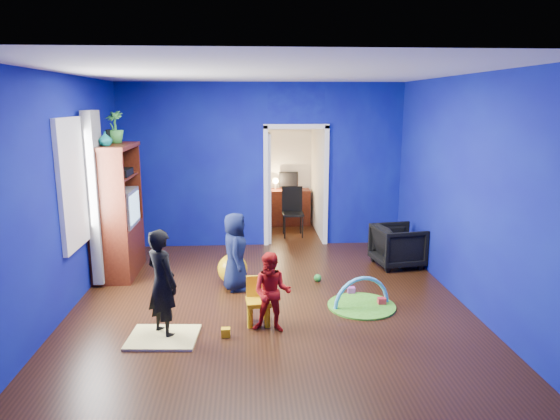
{
  "coord_description": "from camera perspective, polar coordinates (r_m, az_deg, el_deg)",
  "views": [
    {
      "loc": [
        -0.26,
        -6.06,
        2.55
      ],
      "look_at": [
        0.16,
        0.4,
        1.15
      ],
      "focal_mm": 32.0,
      "sensor_mm": 36.0,
      "label": 1
    }
  ],
  "objects": [
    {
      "name": "floor",
      "position": [
        6.58,
        -1.19,
        -10.62
      ],
      "size": [
        5.0,
        5.5,
        0.01
      ],
      "primitive_type": "cube",
      "color": "black",
      "rests_on": "ground"
    },
    {
      "name": "ceiling",
      "position": [
        6.08,
        -1.31,
        15.48
      ],
      "size": [
        5.0,
        5.5,
        0.01
      ],
      "primitive_type": "cube",
      "color": "white",
      "rests_on": "wall_back"
    },
    {
      "name": "wall_back",
      "position": [
        8.88,
        -2.03,
        5.07
      ],
      "size": [
        5.0,
        0.02,
        2.9
      ],
      "primitive_type": "cube",
      "color": "#0B0A79",
      "rests_on": "floor"
    },
    {
      "name": "wall_front",
      "position": [
        3.5,
        0.74,
        -6.18
      ],
      "size": [
        5.0,
        0.02,
        2.9
      ],
      "primitive_type": "cube",
      "color": "#0B0A79",
      "rests_on": "floor"
    },
    {
      "name": "wall_left",
      "position": [
        6.55,
        -23.65,
        1.49
      ],
      "size": [
        0.02,
        5.5,
        2.9
      ],
      "primitive_type": "cube",
      "color": "#0B0A79",
      "rests_on": "floor"
    },
    {
      "name": "wall_right",
      "position": [
        6.75,
        20.48,
        2.03
      ],
      "size": [
        0.02,
        5.5,
        2.9
      ],
      "primitive_type": "cube",
      "color": "#0B0A79",
      "rests_on": "floor"
    },
    {
      "name": "alcove",
      "position": [
        9.81,
        1.34,
        4.58
      ],
      "size": [
        1.0,
        1.75,
        2.5
      ],
      "primitive_type": null,
      "color": "silver",
      "rests_on": "floor"
    },
    {
      "name": "armchair",
      "position": [
        8.13,
        13.33,
        -3.99
      ],
      "size": [
        0.82,
        0.81,
        0.66
      ],
      "primitive_type": "imported",
      "rotation": [
        0.0,
        0.0,
        1.72
      ],
      "color": "black",
      "rests_on": "floor"
    },
    {
      "name": "child_black",
      "position": [
        5.68,
        -13.33,
        -8.13
      ],
      "size": [
        0.52,
        0.53,
        1.22
      ],
      "primitive_type": "imported",
      "rotation": [
        0.0,
        0.0,
        2.32
      ],
      "color": "black",
      "rests_on": "floor"
    },
    {
      "name": "child_navy",
      "position": [
        6.89,
        -5.14,
        -4.77
      ],
      "size": [
        0.35,
        0.53,
        1.09
      ],
      "primitive_type": "imported",
      "rotation": [
        0.0,
        0.0,
        1.57
      ],
      "color": "#0E1536",
      "rests_on": "floor"
    },
    {
      "name": "toddler_red",
      "position": [
        5.68,
        -0.92,
        -9.41
      ],
      "size": [
        0.51,
        0.43,
        0.92
      ],
      "primitive_type": "imported",
      "rotation": [
        0.0,
        0.0,
        -0.19
      ],
      "color": "red",
      "rests_on": "floor"
    },
    {
      "name": "vase",
      "position": [
        7.35,
        -19.35,
        7.68
      ],
      "size": [
        0.24,
        0.24,
        0.2
      ],
      "primitive_type": "imported",
      "rotation": [
        0.0,
        0.0,
        -0.37
      ],
      "color": "#0C5265",
      "rests_on": "tv_armoire"
    },
    {
      "name": "potted_plant",
      "position": [
        7.85,
        -18.42,
        8.98
      ],
      "size": [
        0.33,
        0.33,
        0.47
      ],
      "primitive_type": "imported",
      "rotation": [
        0.0,
        0.0,
        -0.32
      ],
      "color": "green",
      "rests_on": "tv_armoire"
    },
    {
      "name": "tv_armoire",
      "position": [
        7.79,
        -18.22,
        -0.06
      ],
      "size": [
        0.58,
        1.14,
        1.96
      ],
      "primitive_type": "cube",
      "color": "#371109",
      "rests_on": "floor"
    },
    {
      "name": "crt_tv",
      "position": [
        7.77,
        -17.95,
        0.23
      ],
      "size": [
        0.46,
        0.7,
        0.54
      ],
      "primitive_type": "cube",
      "color": "silver",
      "rests_on": "tv_armoire"
    },
    {
      "name": "yellow_blanket",
      "position": [
        5.82,
        -13.2,
        -13.98
      ],
      "size": [
        0.79,
        0.65,
        0.03
      ],
      "primitive_type": "cube",
      "rotation": [
        0.0,
        0.0,
        -0.07
      ],
      "color": "#F2E07A",
      "rests_on": "floor"
    },
    {
      "name": "hopper_ball",
      "position": [
        7.24,
        -5.45,
        -6.71
      ],
      "size": [
        0.43,
        0.43,
        0.43
      ],
      "primitive_type": "sphere",
      "color": "yellow",
      "rests_on": "floor"
    },
    {
      "name": "kid_chair",
      "position": [
        5.94,
        -2.49,
        -10.63
      ],
      "size": [
        0.3,
        0.3,
        0.5
      ],
      "primitive_type": "cube",
      "rotation": [
        0.0,
        0.0,
        0.08
      ],
      "color": "yellow",
      "rests_on": "floor"
    },
    {
      "name": "play_mat",
      "position": [
        6.56,
        9.3,
        -10.75
      ],
      "size": [
        0.86,
        0.86,
        0.02
      ],
      "primitive_type": "cylinder",
      "color": "green",
      "rests_on": "floor"
    },
    {
      "name": "toy_arch",
      "position": [
        6.56,
        9.3,
        -10.68
      ],
      "size": [
        0.76,
        0.24,
        0.77
      ],
      "primitive_type": "torus",
      "rotation": [
        1.57,
        0.0,
        0.25
      ],
      "color": "#3F8CD8",
      "rests_on": "floor"
    },
    {
      "name": "window_left",
      "position": [
        6.86,
        -22.64,
        2.86
      ],
      "size": [
        0.03,
        0.95,
        1.55
      ],
      "primitive_type": "cube",
      "color": "white",
      "rests_on": "wall_left"
    },
    {
      "name": "curtain",
      "position": [
        7.39,
        -20.26,
        1.29
      ],
      "size": [
        0.14,
        0.42,
        2.4
      ],
      "primitive_type": "cube",
      "color": "slate",
      "rests_on": "floor"
    },
    {
      "name": "doorway",
      "position": [
        8.98,
        1.82,
        2.57
      ],
      "size": [
        1.16,
        0.1,
        2.1
      ],
      "primitive_type": "cube",
      "color": "white",
      "rests_on": "floor"
    },
    {
      "name": "study_desk",
      "position": [
        10.58,
        1.01,
        0.34
      ],
      "size": [
        0.88,
        0.44,
        0.75
      ],
      "primitive_type": "cube",
      "color": "#3D140A",
      "rests_on": "floor"
    },
    {
      "name": "desk_monitor",
      "position": [
        10.6,
        0.97,
        3.51
      ],
      "size": [
        0.4,
        0.05,
        0.32
      ],
      "primitive_type": "cube",
      "color": "black",
      "rests_on": "study_desk"
    },
    {
      "name": "desk_lamp",
      "position": [
        10.52,
        -0.53,
        3.34
      ],
      "size": [
        0.14,
        0.14,
        0.14
      ],
      "primitive_type": "sphere",
      "color": "#FFD88C",
      "rests_on": "study_desk"
    },
    {
      "name": "folding_chair",
      "position": [
        9.63,
        1.48,
        -0.34
      ],
      "size": [
        0.4,
        0.4,
        0.92
      ],
      "primitive_type": "cube",
      "color": "black",
      "rests_on": "floor"
    },
    {
      "name": "book_shelf",
      "position": [
        10.48,
        1.0,
        9.3
      ],
      "size": [
        0.88,
        0.24,
        0.04
      ],
      "primitive_type": "cube",
      "color": "white",
      "rests_on": "study_desk"
    },
    {
      "name": "toy_0",
      "position": [
        6.63,
        11.55,
        -10.22
      ],
      "size": [
        0.1,
        0.08,
        0.1
      ],
      "primitive_type": "cube",
      "color": "red",
      "rests_on": "floor"
    },
    {
      "name": "toy_1",
      "position": [
        8.11,
        13.51,
        -6.07
      ],
      "size": [
        0.11,
        0.11,
        0.11
      ],
      "primitive_type": "sphere",
      "color": "#288DE5",
      "rests_on": "floor"
    },
    {
      "name": "toy_2",
      "position": [
        5.74,
        -6.22,
        -13.75
      ],
      "size": [
        0.1,
        0.08,
        0.1
      ],
      "primitive_type": "cube",
      "color": "#EFB10C",
      "rests_on": "floor"
    },
    {
      "name": "toy_3",
      "position": [
        7.34,
        4.32,
        -7.72
      ],
      "size": [
        0.11,
        0.11,
        0.11
      ],
      "primitive_type": "sphere",
      "color": "green",
      "rests_on": "floor"
    },
    {
      "name": "toy_4",
      "position": [
        6.92,
        8.14,
        -9.13
      ],
      "size": [
        0.1,
        0.08,
        0.1
      ],
      "primitive_type": "cube",
      "color": "#BF47A7",
      "rests_on": "floor"
    }
  ]
}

